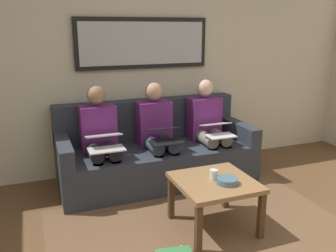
% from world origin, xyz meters
% --- Properties ---
extents(wall_rear, '(6.00, 0.12, 2.60)m').
position_xyz_m(wall_rear, '(0.00, -2.60, 1.30)').
color(wall_rear, beige).
rests_on(wall_rear, ground_plane).
extents(area_rug, '(2.60, 1.80, 0.01)m').
position_xyz_m(area_rug, '(0.00, -0.85, 0.00)').
color(area_rug, brown).
rests_on(area_rug, ground_plane).
extents(couch, '(2.20, 0.90, 0.90)m').
position_xyz_m(couch, '(0.00, -2.12, 0.31)').
color(couch, '#2D333D').
rests_on(couch, ground_plane).
extents(framed_mirror, '(1.60, 0.05, 0.59)m').
position_xyz_m(framed_mirror, '(0.00, -2.51, 1.55)').
color(framed_mirror, black).
extents(coffee_table, '(0.66, 0.66, 0.46)m').
position_xyz_m(coffee_table, '(-0.12, -0.90, 0.39)').
color(coffee_table, olive).
rests_on(coffee_table, ground_plane).
extents(cup, '(0.07, 0.07, 0.09)m').
position_xyz_m(cup, '(-0.12, -0.92, 0.50)').
color(cup, silver).
rests_on(cup, coffee_table).
extents(bowl, '(0.18, 0.18, 0.05)m').
position_xyz_m(bowl, '(-0.19, -0.80, 0.48)').
color(bowl, slate).
rests_on(bowl, coffee_table).
extents(person_left, '(0.38, 0.58, 1.14)m').
position_xyz_m(person_left, '(-0.64, -2.05, 0.61)').
color(person_left, '#66236B').
rests_on(person_left, couch).
extents(laptop_white, '(0.31, 0.32, 0.14)m').
position_xyz_m(laptop_white, '(-0.64, -1.80, 0.62)').
color(laptop_white, white).
extents(person_middle, '(0.38, 0.58, 1.14)m').
position_xyz_m(person_middle, '(0.00, -2.05, 0.61)').
color(person_middle, '#66236B').
rests_on(person_middle, couch).
extents(laptop_black, '(0.35, 0.34, 0.15)m').
position_xyz_m(laptop_black, '(0.00, -1.80, 0.63)').
color(laptop_black, black).
extents(person_right, '(0.38, 0.58, 1.14)m').
position_xyz_m(person_right, '(0.64, -2.05, 0.61)').
color(person_right, '#66236B').
rests_on(person_right, couch).
extents(laptop_silver, '(0.36, 0.33, 0.14)m').
position_xyz_m(laptop_silver, '(0.64, -1.80, 0.63)').
color(laptop_silver, silver).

